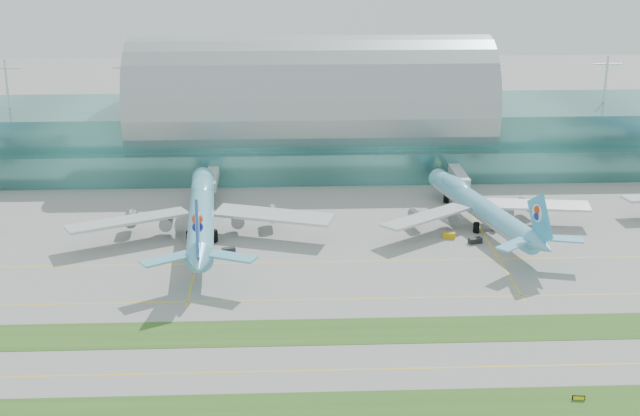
{
  "coord_description": "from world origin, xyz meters",
  "views": [
    {
      "loc": [
        -9.38,
        -164.14,
        84.39
      ],
      "look_at": [
        0.0,
        55.0,
        9.0
      ],
      "focal_mm": 50.0,
      "sensor_mm": 36.0,
      "label": 1
    }
  ],
  "objects_px": {
    "airliner_b": "(202,212)",
    "taxiway_sign_east": "(579,398)",
    "terminal": "(311,122)",
    "airliner_c": "(480,206)"
  },
  "relations": [
    {
      "from": "airliner_b",
      "to": "airliner_c",
      "type": "distance_m",
      "value": 75.49
    },
    {
      "from": "airliner_b",
      "to": "taxiway_sign_east",
      "type": "relative_size",
      "value": 34.43
    },
    {
      "from": "airliner_b",
      "to": "airliner_c",
      "type": "height_order",
      "value": "airliner_b"
    },
    {
      "from": "terminal",
      "to": "airliner_c",
      "type": "distance_m",
      "value": 79.06
    },
    {
      "from": "airliner_c",
      "to": "taxiway_sign_east",
      "type": "bearing_deg",
      "value": -105.08
    },
    {
      "from": "airliner_b",
      "to": "terminal",
      "type": "bearing_deg",
      "value": 61.8
    },
    {
      "from": "airliner_c",
      "to": "airliner_b",
      "type": "bearing_deg",
      "value": 168.79
    },
    {
      "from": "terminal",
      "to": "taxiway_sign_east",
      "type": "xyz_separation_m",
      "value": [
        42.85,
        -155.53,
        -13.74
      ]
    },
    {
      "from": "terminal",
      "to": "airliner_b",
      "type": "bearing_deg",
      "value": -114.33
    },
    {
      "from": "terminal",
      "to": "airliner_b",
      "type": "relative_size",
      "value": 4.26
    }
  ]
}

